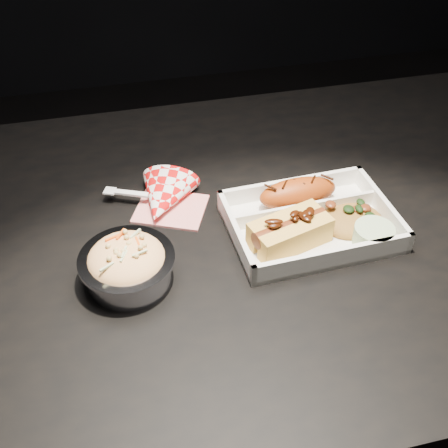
{
  "coord_description": "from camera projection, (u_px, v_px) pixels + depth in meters",
  "views": [
    {
      "loc": [
        -0.18,
        -0.64,
        1.34
      ],
      "look_at": [
        -0.04,
        -0.06,
        0.81
      ],
      "focal_mm": 45.0,
      "sensor_mm": 36.0,
      "label": 1
    }
  ],
  "objects": [
    {
      "name": "food_tray",
      "position": [
        310.0,
        224.0,
        0.87
      ],
      "size": [
        0.26,
        0.19,
        0.04
      ],
      "rotation": [
        0.0,
        0.0,
        0.04
      ],
      "color": "white",
      "rests_on": "dining_table"
    },
    {
      "name": "foil_coleslaw_cup",
      "position": [
        127.0,
        264.0,
        0.78
      ],
      "size": [
        0.13,
        0.13,
        0.07
      ],
      "color": "silver",
      "rests_on": "dining_table"
    },
    {
      "name": "cupcake_liner",
      "position": [
        373.0,
        236.0,
        0.83
      ],
      "size": [
        0.06,
        0.06,
        0.03
      ],
      "primitive_type": "cylinder",
      "color": "#AEC897",
      "rests_on": "food_tray"
    },
    {
      "name": "hotdog",
      "position": [
        290.0,
        230.0,
        0.83
      ],
      "size": [
        0.13,
        0.09,
        0.06
      ],
      "rotation": [
        0.0,
        0.0,
        0.28
      ],
      "color": "#E8B34F",
      "rests_on": "food_tray"
    },
    {
      "name": "dining_table",
      "position": [
        241.0,
        264.0,
        0.95
      ],
      "size": [
        1.2,
        0.8,
        0.75
      ],
      "color": "black",
      "rests_on": "ground"
    },
    {
      "name": "fried_pastry",
      "position": [
        298.0,
        193.0,
        0.9
      ],
      "size": [
        0.13,
        0.06,
        0.05
      ],
      "primitive_type": "ellipsoid",
      "rotation": [
        0.0,
        0.0,
        0.04
      ],
      "color": "#A23F10",
      "rests_on": "food_tray"
    },
    {
      "name": "napkin_fork",
      "position": [
        163.0,
        199.0,
        0.91
      ],
      "size": [
        0.17,
        0.14,
        0.1
      ],
      "rotation": [
        0.0,
        0.0,
        -0.41
      ],
      "color": "red",
      "rests_on": "dining_table"
    },
    {
      "name": "fried_rice_mound",
      "position": [
        353.0,
        215.0,
        0.87
      ],
      "size": [
        0.1,
        0.09,
        0.03
      ],
      "primitive_type": "ellipsoid",
      "rotation": [
        0.0,
        0.0,
        0.04
      ],
      "color": "#A57130",
      "rests_on": "food_tray"
    }
  ]
}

